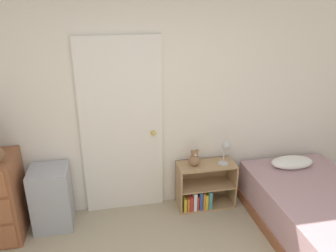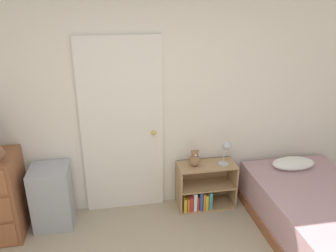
{
  "view_description": "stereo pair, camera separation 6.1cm",
  "coord_description": "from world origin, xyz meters",
  "px_view_note": "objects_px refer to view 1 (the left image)",
  "views": [
    {
      "loc": [
        -0.29,
        -1.23,
        2.36
      ],
      "look_at": [
        0.34,
        1.93,
        1.1
      ],
      "focal_mm": 35.0,
      "sensor_mm": 36.0,
      "label": 1
    },
    {
      "loc": [
        -0.23,
        -1.24,
        2.36
      ],
      "look_at": [
        0.34,
        1.93,
        1.1
      ],
      "focal_mm": 35.0,
      "sensor_mm": 36.0,
      "label": 2
    }
  ],
  "objects_px": {
    "storage_bin": "(52,198)",
    "desk_lamp": "(226,148)",
    "bookshelf": "(201,189)",
    "teddy_bear": "(194,159)",
    "bed": "(324,217)"
  },
  "relations": [
    {
      "from": "storage_bin",
      "to": "desk_lamp",
      "type": "distance_m",
      "value": 2.0
    },
    {
      "from": "storage_bin",
      "to": "bookshelf",
      "type": "relative_size",
      "value": 1.03
    },
    {
      "from": "teddy_bear",
      "to": "bed",
      "type": "relative_size",
      "value": 0.11
    },
    {
      "from": "desk_lamp",
      "to": "bed",
      "type": "relative_size",
      "value": 0.15
    },
    {
      "from": "storage_bin",
      "to": "teddy_bear",
      "type": "relative_size",
      "value": 3.44
    },
    {
      "from": "bookshelf",
      "to": "desk_lamp",
      "type": "xyz_separation_m",
      "value": [
        0.26,
        -0.05,
        0.55
      ]
    },
    {
      "from": "storage_bin",
      "to": "bed",
      "type": "bearing_deg",
      "value": -15.21
    },
    {
      "from": "bookshelf",
      "to": "teddy_bear",
      "type": "xyz_separation_m",
      "value": [
        -0.1,
        -0.0,
        0.42
      ]
    },
    {
      "from": "storage_bin",
      "to": "bookshelf",
      "type": "height_order",
      "value": "storage_bin"
    },
    {
      "from": "desk_lamp",
      "to": "bed",
      "type": "distance_m",
      "value": 1.23
    },
    {
      "from": "desk_lamp",
      "to": "storage_bin",
      "type": "bearing_deg",
      "value": 179.86
    },
    {
      "from": "storage_bin",
      "to": "bookshelf",
      "type": "bearing_deg",
      "value": 1.37
    },
    {
      "from": "teddy_bear",
      "to": "bookshelf",
      "type": "bearing_deg",
      "value": 0.69
    },
    {
      "from": "bookshelf",
      "to": "bed",
      "type": "xyz_separation_m",
      "value": [
        1.08,
        -0.8,
        0.03
      ]
    },
    {
      "from": "teddy_bear",
      "to": "desk_lamp",
      "type": "height_order",
      "value": "desk_lamp"
    }
  ]
}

